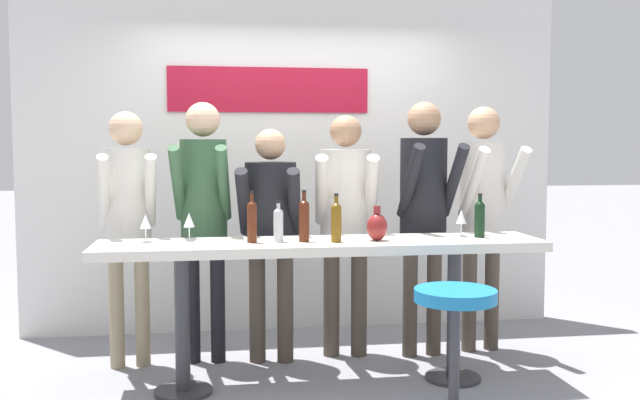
# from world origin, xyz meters

# --- Properties ---
(ground_plane) EXTENTS (40.00, 40.00, 0.00)m
(ground_plane) POSITION_xyz_m (0.00, 0.00, 0.00)
(ground_plane) COLOR gray
(back_wall) EXTENTS (4.40, 0.12, 2.90)m
(back_wall) POSITION_xyz_m (-0.00, 1.49, 1.45)
(back_wall) COLOR silver
(back_wall) RESTS_ON ground_plane
(tasting_table) EXTENTS (2.80, 0.56, 0.93)m
(tasting_table) POSITION_xyz_m (-0.00, 0.00, 0.80)
(tasting_table) COLOR silver
(tasting_table) RESTS_ON ground_plane
(bar_stool) EXTENTS (0.48, 0.48, 0.74)m
(bar_stool) POSITION_xyz_m (0.64, -0.66, 0.50)
(bar_stool) COLOR #333338
(bar_stool) RESTS_ON ground_plane
(person_far_left) EXTENTS (0.41, 0.55, 1.75)m
(person_far_left) POSITION_xyz_m (-1.25, 0.58, 1.11)
(person_far_left) COLOR gray
(person_far_left) RESTS_ON ground_plane
(person_left) EXTENTS (0.42, 0.56, 1.82)m
(person_left) POSITION_xyz_m (-0.74, 0.61, 1.15)
(person_left) COLOR black
(person_left) RESTS_ON ground_plane
(person_center_left) EXTENTS (0.48, 0.57, 1.64)m
(person_center_left) POSITION_xyz_m (-0.28, 0.55, 1.01)
(person_center_left) COLOR #473D33
(person_center_left) RESTS_ON ground_plane
(person_center) EXTENTS (0.48, 0.59, 1.74)m
(person_center) POSITION_xyz_m (0.26, 0.62, 1.08)
(person_center) COLOR #473D33
(person_center) RESTS_ON ground_plane
(person_center_right) EXTENTS (0.43, 0.56, 1.83)m
(person_center_right) POSITION_xyz_m (0.82, 0.53, 1.15)
(person_center_right) COLOR #473D33
(person_center_right) RESTS_ON ground_plane
(person_right) EXTENTS (0.43, 0.57, 1.81)m
(person_right) POSITION_xyz_m (1.29, 0.60, 1.14)
(person_right) COLOR #473D33
(person_right) RESTS_ON ground_plane
(wine_bottle_0) EXTENTS (0.07, 0.07, 0.29)m
(wine_bottle_0) POSITION_xyz_m (1.04, 0.02, 1.06)
(wine_bottle_0) COLOR black
(wine_bottle_0) RESTS_ON tasting_table
(wine_bottle_1) EXTENTS (0.06, 0.06, 0.25)m
(wine_bottle_1) POSITION_xyz_m (-0.27, -0.01, 1.05)
(wine_bottle_1) COLOR #B7BCC1
(wine_bottle_1) RESTS_ON tasting_table
(wine_bottle_2) EXTENTS (0.06, 0.06, 0.32)m
(wine_bottle_2) POSITION_xyz_m (-0.12, -0.02, 1.07)
(wine_bottle_2) COLOR #4C1E0F
(wine_bottle_2) RESTS_ON tasting_table
(wine_bottle_3) EXTENTS (0.06, 0.06, 0.30)m
(wine_bottle_3) POSITION_xyz_m (0.08, -0.07, 1.07)
(wine_bottle_3) COLOR brown
(wine_bottle_3) RESTS_ON tasting_table
(wine_bottle_4) EXTENTS (0.06, 0.06, 0.32)m
(wine_bottle_4) POSITION_xyz_m (-0.44, -0.01, 1.07)
(wine_bottle_4) COLOR #4C1E0F
(wine_bottle_4) RESTS_ON tasting_table
(wine_glass_0) EXTENTS (0.07, 0.07, 0.18)m
(wine_glass_0) POSITION_xyz_m (0.93, 0.07, 1.06)
(wine_glass_0) COLOR silver
(wine_glass_0) RESTS_ON tasting_table
(wine_glass_1) EXTENTS (0.07, 0.07, 0.18)m
(wine_glass_1) POSITION_xyz_m (-0.82, 0.12, 1.06)
(wine_glass_1) COLOR silver
(wine_glass_1) RESTS_ON tasting_table
(wine_glass_2) EXTENTS (0.07, 0.07, 0.18)m
(wine_glass_2) POSITION_xyz_m (-1.08, 0.09, 1.06)
(wine_glass_2) COLOR silver
(wine_glass_2) RESTS_ON tasting_table
(decorative_vase) EXTENTS (0.13, 0.13, 0.22)m
(decorative_vase) POSITION_xyz_m (0.34, -0.04, 1.02)
(decorative_vase) COLOR maroon
(decorative_vase) RESTS_ON tasting_table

